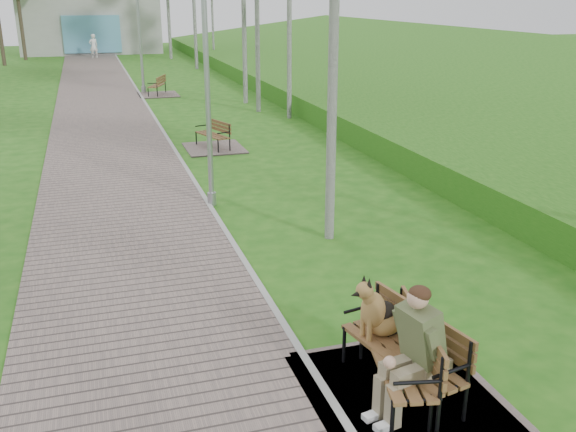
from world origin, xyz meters
The scene contains 11 objects.
walkway centered at (-1.75, 21.50, 0.02)m, with size 3.50×67.00×0.04m, color #6A5B56.
kerb centered at (0.00, 21.50, 0.03)m, with size 0.10×67.00×0.05m, color #999993.
embankment centered at (12.00, 20.00, 0.00)m, with size 14.00×70.00×1.60m, color #478624.
building_north centered at (-1.50, 50.97, 1.99)m, with size 10.00×5.20×4.00m.
bench_main centered at (0.74, 4.11, 0.49)m, with size 1.99×2.21×1.74m.
bench_second centered at (0.71, 4.09, 0.23)m, with size 1.97×2.19×1.21m.
bench_third centered at (1.10, 16.63, 0.18)m, with size 1.63×1.81×1.00m.
bench_far centered at (0.73, 27.61, 0.19)m, with size 1.71×1.90×1.05m.
lamp_post_second centered at (0.08, 11.49, 2.23)m, with size 0.18×0.18×4.77m.
lamp_post_third centered at (0.23, 28.49, 2.53)m, with size 0.21×0.21×5.41m.
pedestrian_near centered at (-1.50, 46.27, 0.82)m, with size 0.60×0.39×1.64m, color white.
Camera 1 is at (-2.23, -1.37, 4.25)m, focal length 40.00 mm.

